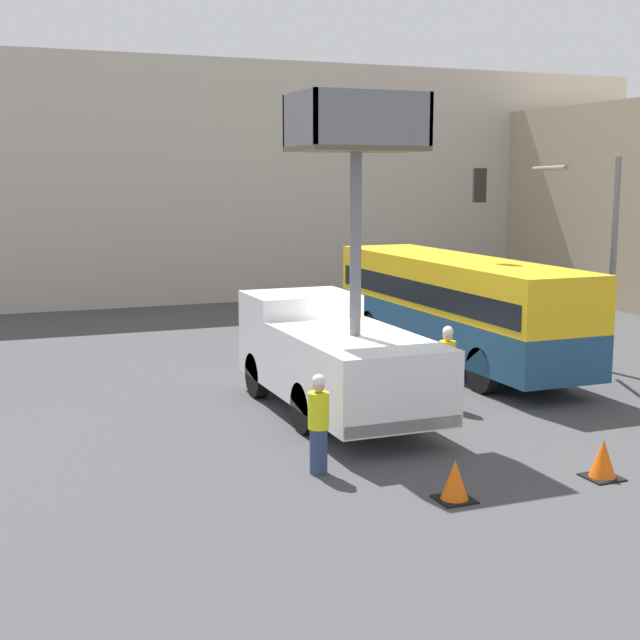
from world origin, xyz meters
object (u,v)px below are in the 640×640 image
(traffic_light_pole, at_px, (564,226))
(road_worker_directing, at_px, (447,367))
(utility_truck, at_px, (334,349))
(traffic_cone_near_truck, at_px, (603,460))
(road_worker_near_truck, at_px, (319,424))
(city_bus, at_px, (455,302))
(traffic_cone_mid_road, at_px, (455,482))

(traffic_light_pole, height_order, road_worker_directing, traffic_light_pole)
(utility_truck, bearing_deg, traffic_cone_near_truck, -63.97)
(traffic_cone_near_truck, bearing_deg, road_worker_directing, 91.77)
(utility_truck, distance_m, road_worker_near_truck, 4.10)
(city_bus, height_order, traffic_cone_near_truck, city_bus)
(traffic_cone_near_truck, distance_m, traffic_cone_mid_road, 2.99)
(road_worker_near_truck, bearing_deg, city_bus, -13.07)
(traffic_cone_near_truck, height_order, traffic_cone_mid_road, traffic_cone_near_truck)
(traffic_light_pole, xyz_separation_m, traffic_cone_mid_road, (-7.63, -7.60, -3.64))
(traffic_light_pole, distance_m, traffic_cone_mid_road, 11.37)
(traffic_light_pole, relative_size, traffic_cone_mid_road, 8.44)
(utility_truck, distance_m, traffic_light_pole, 8.05)
(city_bus, xyz_separation_m, road_worker_near_truck, (-7.04, -7.39, -0.89))
(city_bus, height_order, road_worker_directing, city_bus)
(road_worker_directing, bearing_deg, road_worker_near_truck, -134.44)
(road_worker_directing, distance_m, traffic_cone_near_truck, 5.31)
(traffic_light_pole, bearing_deg, traffic_cone_mid_road, -135.09)
(traffic_cone_near_truck, relative_size, traffic_cone_mid_road, 1.03)
(city_bus, bearing_deg, utility_truck, 126.81)
(traffic_cone_near_truck, bearing_deg, road_worker_near_truck, 155.57)
(road_worker_near_truck, relative_size, traffic_cone_near_truck, 2.58)
(traffic_cone_mid_road, bearing_deg, road_worker_directing, 61.79)
(utility_truck, bearing_deg, road_worker_directing, -9.74)
(city_bus, distance_m, road_worker_near_truck, 10.25)
(city_bus, xyz_separation_m, traffic_cone_near_truck, (-2.46, -9.48, -1.47))
(city_bus, distance_m, road_worker_directing, 5.02)
(road_worker_directing, bearing_deg, traffic_light_pole, 35.69)
(utility_truck, height_order, road_worker_near_truck, utility_truck)
(road_worker_directing, bearing_deg, traffic_cone_near_truck, -78.46)
(road_worker_near_truck, bearing_deg, traffic_cone_mid_road, -111.98)
(utility_truck, relative_size, traffic_light_pole, 1.19)
(road_worker_directing, xyz_separation_m, traffic_cone_near_truck, (0.16, -5.27, -0.64))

